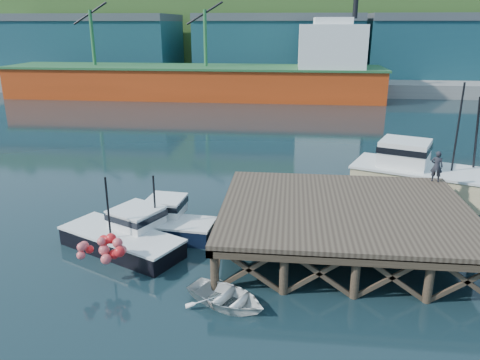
# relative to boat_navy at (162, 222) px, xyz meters

# --- Properties ---
(ground) EXTENTS (300.00, 300.00, 0.00)m
(ground) POSITION_rel_boat_navy_xyz_m (3.81, -0.32, -0.71)
(ground) COLOR black
(ground) RESTS_ON ground
(wharf) EXTENTS (12.00, 10.00, 2.62)m
(wharf) POSITION_rel_boat_navy_xyz_m (9.31, -0.51, 1.24)
(wharf) COLOR brown
(wharf) RESTS_ON ground
(far_quay) EXTENTS (160.00, 40.00, 2.00)m
(far_quay) POSITION_rel_boat_navy_xyz_m (3.81, 69.68, 0.29)
(far_quay) COLOR gray
(far_quay) RESTS_ON ground
(warehouse_left) EXTENTS (32.00, 16.00, 9.00)m
(warehouse_left) POSITION_rel_boat_navy_xyz_m (-31.19, 64.68, 5.79)
(warehouse_left) COLOR #17474E
(warehouse_left) RESTS_ON far_quay
(warehouse_mid) EXTENTS (28.00, 16.00, 9.00)m
(warehouse_mid) POSITION_rel_boat_navy_xyz_m (3.81, 64.68, 5.79)
(warehouse_mid) COLOR #17474E
(warehouse_mid) RESTS_ON far_quay
(warehouse_right) EXTENTS (30.00, 16.00, 9.00)m
(warehouse_right) POSITION_rel_boat_navy_xyz_m (33.81, 64.68, 5.79)
(warehouse_right) COLOR #17474E
(warehouse_right) RESTS_ON far_quay
(cargo_ship) EXTENTS (55.50, 10.00, 13.75)m
(cargo_ship) POSITION_rel_boat_navy_xyz_m (-4.65, 47.68, 2.61)
(cargo_ship) COLOR #C63C12
(cargo_ship) RESTS_ON ground
(hillside) EXTENTS (220.00, 50.00, 22.00)m
(hillside) POSITION_rel_boat_navy_xyz_m (3.81, 99.68, 10.29)
(hillside) COLOR #2D511E
(hillside) RESTS_ON ground
(boat_navy) EXTENTS (5.77, 3.28, 3.51)m
(boat_navy) POSITION_rel_boat_navy_xyz_m (0.00, 0.00, 0.00)
(boat_navy) COLOR black
(boat_navy) RESTS_ON ground
(boat_black) EXTENTS (6.79, 5.68, 3.96)m
(boat_black) POSITION_rel_boat_navy_xyz_m (-1.34, -1.81, 0.02)
(boat_black) COLOR black
(boat_black) RESTS_ON ground
(trawler) EXTENTS (11.56, 7.73, 7.30)m
(trawler) POSITION_rel_boat_navy_xyz_m (15.86, 7.15, 0.80)
(trawler) COLOR beige
(trawler) RESTS_ON ground
(dinghy) EXTENTS (4.13, 3.72, 0.70)m
(dinghy) POSITION_rel_boat_navy_xyz_m (4.26, -6.12, -0.35)
(dinghy) COLOR silver
(dinghy) RESTS_ON ground
(dockworker) EXTENTS (0.75, 0.61, 1.76)m
(dockworker) POSITION_rel_boat_navy_xyz_m (14.71, 4.08, 2.30)
(dockworker) COLOR black
(dockworker) RESTS_ON wharf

